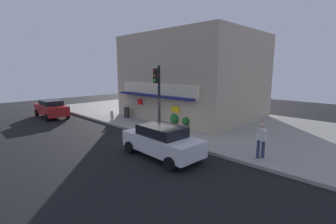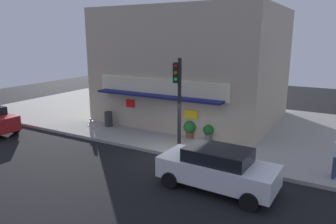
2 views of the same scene
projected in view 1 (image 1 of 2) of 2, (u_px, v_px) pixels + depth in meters
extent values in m
plane|color=black|center=(153.00, 138.00, 15.52)|extent=(53.41, 53.41, 0.00)
cube|color=gray|center=(208.00, 121.00, 20.00)|extent=(35.61, 12.77, 0.17)
cube|color=tan|center=(193.00, 77.00, 21.73)|extent=(10.99, 9.01, 7.25)
cube|color=beige|center=(157.00, 90.00, 18.67)|extent=(8.35, 0.16, 0.96)
cube|color=navy|center=(153.00, 95.00, 18.50)|extent=(7.91, 0.90, 0.12)
cube|color=red|center=(140.00, 102.00, 20.34)|extent=(0.57, 0.08, 0.47)
cube|color=yellow|center=(175.00, 109.00, 17.54)|extent=(0.79, 0.08, 0.45)
cylinder|color=black|center=(159.00, 100.00, 15.86)|extent=(0.18, 0.18, 4.53)
cube|color=black|center=(156.00, 76.00, 15.40)|extent=(0.32, 0.28, 0.95)
sphere|color=maroon|center=(154.00, 71.00, 15.25)|extent=(0.18, 0.18, 0.18)
sphere|color=brown|center=(155.00, 76.00, 15.30)|extent=(0.18, 0.18, 0.18)
sphere|color=#1ED83F|center=(155.00, 80.00, 15.35)|extent=(0.18, 0.18, 0.18)
cylinder|color=#B2B2B7|center=(112.00, 116.00, 20.13)|extent=(0.22, 0.22, 0.68)
sphere|color=#B2B2B7|center=(112.00, 111.00, 20.06)|extent=(0.19, 0.19, 0.19)
cylinder|color=#B2B2B7|center=(111.00, 115.00, 20.25)|extent=(0.12, 0.10, 0.10)
cylinder|color=#B2B2B7|center=(113.00, 116.00, 20.01)|extent=(0.12, 0.10, 0.10)
cylinder|color=#2D2D2D|center=(127.00, 112.00, 21.16)|extent=(0.50, 0.50, 0.93)
cylinder|color=navy|center=(263.00, 149.00, 11.47)|extent=(0.22, 0.22, 0.89)
cylinder|color=navy|center=(258.00, 149.00, 11.38)|extent=(0.22, 0.22, 0.89)
cube|color=silver|center=(262.00, 134.00, 11.30)|extent=(0.50, 0.42, 0.58)
sphere|color=tan|center=(262.00, 126.00, 11.22)|extent=(0.22, 0.22, 0.22)
cylinder|color=silver|center=(258.00, 134.00, 11.53)|extent=(0.14, 0.14, 0.52)
cylinder|color=silver|center=(265.00, 136.00, 11.08)|extent=(0.14, 0.14, 0.52)
cylinder|color=brown|center=(175.00, 125.00, 17.81)|extent=(0.45, 0.45, 0.31)
sphere|color=#1E6628|center=(175.00, 119.00, 17.73)|extent=(0.70, 0.70, 0.70)
cylinder|color=#59595B|center=(186.00, 127.00, 17.01)|extent=(0.39, 0.39, 0.37)
sphere|color=#195623|center=(186.00, 121.00, 16.94)|extent=(0.57, 0.57, 0.57)
cube|color=#AD1E1E|center=(51.00, 109.00, 22.08)|extent=(4.54, 2.00, 0.86)
cube|color=black|center=(51.00, 103.00, 21.97)|extent=(2.48, 1.62, 0.44)
cylinder|color=black|center=(68.00, 115.00, 21.64)|extent=(0.65, 0.25, 0.64)
cylinder|color=black|center=(47.00, 118.00, 20.43)|extent=(0.65, 0.25, 0.64)
cylinder|color=black|center=(56.00, 111.00, 23.88)|extent=(0.65, 0.25, 0.64)
cylinder|color=black|center=(37.00, 113.00, 22.68)|extent=(0.65, 0.25, 0.64)
cube|color=silver|center=(162.00, 143.00, 12.06)|extent=(4.51, 2.02, 0.80)
cube|color=black|center=(162.00, 131.00, 11.95)|extent=(2.45, 1.65, 0.50)
cylinder|color=black|center=(197.00, 154.00, 11.65)|extent=(0.65, 0.24, 0.64)
cylinder|color=black|center=(170.00, 164.00, 10.39)|extent=(0.65, 0.24, 0.64)
cylinder|color=black|center=(156.00, 140.00, 13.87)|extent=(0.65, 0.24, 0.64)
cylinder|color=black|center=(130.00, 147.00, 12.61)|extent=(0.65, 0.24, 0.64)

